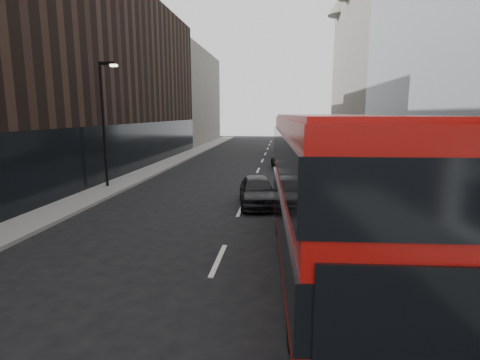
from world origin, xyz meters
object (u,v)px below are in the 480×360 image
(car_a, at_px, (257,190))
(car_b, at_px, (315,166))
(car_c, at_px, (283,161))
(street_lamp, at_px, (105,116))
(grey_bus, at_px, (297,134))
(red_bus, at_px, (327,189))

(car_a, height_order, car_b, car_a)
(car_b, height_order, car_c, car_b)
(street_lamp, distance_m, car_a, 10.03)
(street_lamp, distance_m, car_c, 14.17)
(street_lamp, bearing_deg, car_a, -18.80)
(street_lamp, distance_m, grey_bus, 24.21)
(red_bus, xyz_separation_m, car_b, (1.11, 16.48, -1.69))
(car_c, bearing_deg, car_b, -63.53)
(red_bus, relative_size, car_b, 2.56)
(car_a, distance_m, car_c, 12.34)
(red_bus, bearing_deg, grey_bus, 86.51)
(red_bus, bearing_deg, car_c, 90.30)
(street_lamp, relative_size, car_a, 1.68)
(street_lamp, bearing_deg, car_b, 25.28)
(car_b, bearing_deg, car_a, -116.40)
(grey_bus, height_order, car_b, grey_bus)
(grey_bus, bearing_deg, car_a, -90.63)
(red_bus, height_order, car_a, red_bus)
(red_bus, relative_size, car_c, 2.51)
(car_b, bearing_deg, red_bus, -99.00)
(car_c, bearing_deg, street_lamp, -144.27)
(red_bus, xyz_separation_m, car_c, (-1.11, 19.89, -1.76))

